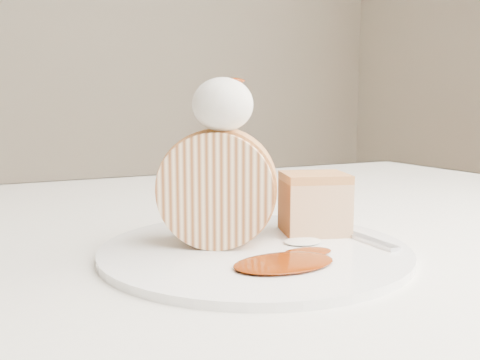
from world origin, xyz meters
name	(u,v)px	position (x,y,z in m)	size (l,w,h in m)	color
table	(184,304)	(0.00, 0.20, 0.66)	(1.40, 0.90, 0.75)	silver
plate	(255,250)	(0.02, 0.07, 0.75)	(0.28, 0.28, 0.01)	white
roulade_slice	(218,188)	(0.00, 0.09, 0.81)	(0.10, 0.10, 0.06)	beige
cake_chunk	(314,207)	(0.10, 0.09, 0.78)	(0.06, 0.06, 0.05)	#D48D50
whipped_cream	(223,105)	(-0.01, 0.08, 0.89)	(0.05, 0.05, 0.05)	silver
caramel_drizzle	(230,74)	(0.00, 0.08, 0.91)	(0.03, 0.02, 0.01)	#651F04
caramel_pool	(284,262)	(0.01, 0.01, 0.76)	(0.09, 0.06, 0.00)	#651F04
fork	(354,235)	(0.12, 0.06, 0.76)	(0.02, 0.17, 0.00)	silver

